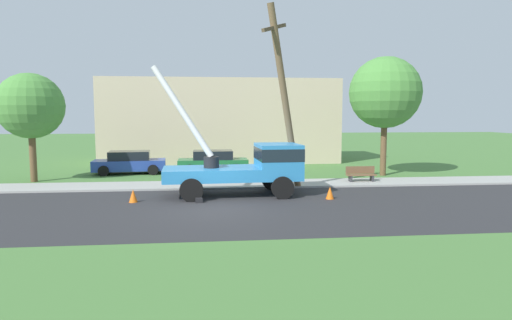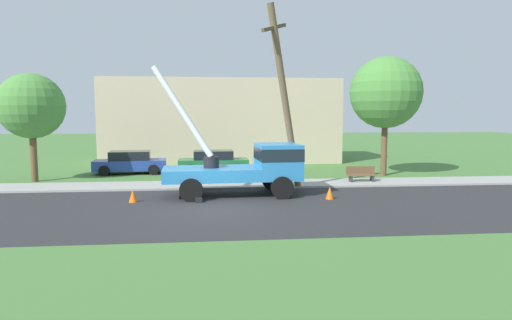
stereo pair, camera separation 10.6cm
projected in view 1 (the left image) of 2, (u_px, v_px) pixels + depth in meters
ground_plane at (213, 171)px, 29.19m from camera, size 120.00×120.00×0.00m
road_asphalt at (216, 209)px, 17.32m from camera, size 80.00×8.96×0.01m
sidewalk_strip at (214, 185)px, 23.01m from camera, size 80.00×2.54×0.10m
utility_truck at (250, 165)px, 20.26m from camera, size 6.88×3.21×5.98m
leaning_utility_pole at (285, 98)px, 20.90m from camera, size 2.38×2.56×8.73m
traffic_cone_ahead at (330, 193)px, 19.35m from camera, size 0.36×0.36×0.56m
traffic_cone_behind at (133, 196)px, 18.62m from camera, size 0.36×0.36×0.56m
parked_sedan_blue at (130, 162)px, 27.64m from camera, size 4.54×2.26×1.42m
parked_sedan_green at (213, 162)px, 28.13m from camera, size 4.42×2.05×1.42m
park_bench at (361, 175)px, 23.87m from camera, size 1.60×0.45×0.90m
roadside_tree_near at (385, 93)px, 26.45m from camera, size 4.28×4.28×7.16m
roadside_tree_far at (30, 106)px, 23.95m from camera, size 3.56×3.56×5.95m
lowrise_building_backdrop at (221, 121)px, 35.08m from camera, size 18.00×6.00×6.40m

